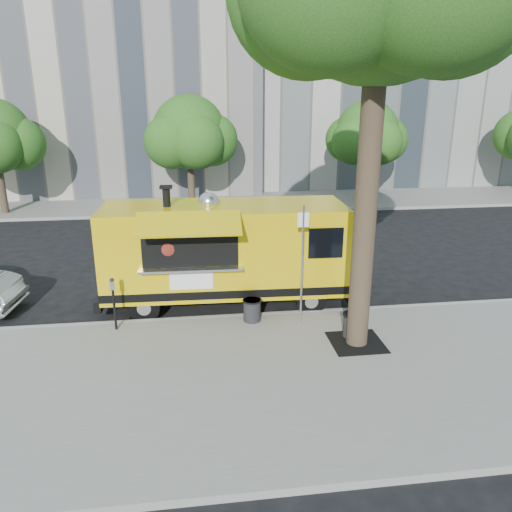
{
  "coord_description": "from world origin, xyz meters",
  "views": [
    {
      "loc": [
        -1.07,
        -12.74,
        5.62
      ],
      "look_at": [
        0.63,
        0.0,
        1.44
      ],
      "focal_mm": 35.0,
      "sensor_mm": 36.0,
      "label": 1
    }
  ],
  "objects": [
    {
      "name": "ground",
      "position": [
        0.0,
        0.0,
        0.0
      ],
      "size": [
        120.0,
        120.0,
        0.0
      ],
      "primitive_type": "plane",
      "color": "black",
      "rests_on": "ground"
    },
    {
      "name": "curb",
      "position": [
        0.0,
        -0.93,
        0.07
      ],
      "size": [
        60.0,
        0.14,
        0.16
      ],
      "primitive_type": "cube",
      "color": "#999993",
      "rests_on": "ground"
    },
    {
      "name": "building_mid",
      "position": [
        12.0,
        23.0,
        10.0
      ],
      "size": [
        20.0,
        14.0,
        20.0
      ],
      "primitive_type": "cube",
      "color": "#A09C96",
      "rests_on": "ground"
    },
    {
      "name": "far_tree_b",
      "position": [
        -1.0,
        12.7,
        3.83
      ],
      "size": [
        3.6,
        3.6,
        5.5
      ],
      "color": "#33261C",
      "rests_on": "far_sidewalk"
    },
    {
      "name": "sidewalk",
      "position": [
        0.0,
        -4.0,
        0.07
      ],
      "size": [
        60.0,
        6.0,
        0.15
      ],
      "primitive_type": "cube",
      "color": "gray",
      "rests_on": "ground"
    },
    {
      "name": "trash_bin_right",
      "position": [
        2.59,
        -2.49,
        0.46
      ],
      "size": [
        0.49,
        0.49,
        0.59
      ],
      "color": "black",
      "rests_on": "sidewalk"
    },
    {
      "name": "trash_bin_left",
      "position": [
        0.35,
        -1.3,
        0.45
      ],
      "size": [
        0.47,
        0.47,
        0.57
      ],
      "color": "black",
      "rests_on": "sidewalk"
    },
    {
      "name": "sign_post",
      "position": [
        1.55,
        -1.55,
        1.85
      ],
      "size": [
        0.28,
        0.06,
        3.0
      ],
      "color": "silver",
      "rests_on": "sidewalk"
    },
    {
      "name": "far_tree_c",
      "position": [
        8.0,
        12.4,
        3.72
      ],
      "size": [
        3.24,
        3.24,
        5.21
      ],
      "color": "#33261C",
      "rests_on": "far_sidewalk"
    },
    {
      "name": "food_truck",
      "position": [
        -0.24,
        0.17,
        1.57
      ],
      "size": [
        6.84,
        3.23,
        3.34
      ],
      "rotation": [
        0.0,
        0.0,
        -0.03
      ],
      "color": "#E2BE0B",
      "rests_on": "ground"
    },
    {
      "name": "parking_meter",
      "position": [
        -3.0,
        -1.35,
        0.98
      ],
      "size": [
        0.11,
        0.11,
        1.33
      ],
      "color": "black",
      "rests_on": "sidewalk"
    },
    {
      "name": "far_sidewalk",
      "position": [
        0.0,
        13.5,
        0.07
      ],
      "size": [
        60.0,
        5.0,
        0.15
      ],
      "primitive_type": "cube",
      "color": "gray",
      "rests_on": "ground"
    },
    {
      "name": "tree_well",
      "position": [
        2.6,
        -2.8,
        0.15
      ],
      "size": [
        1.2,
        1.2,
        0.02
      ],
      "primitive_type": "cube",
      "color": "black",
      "rests_on": "sidewalk"
    }
  ]
}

